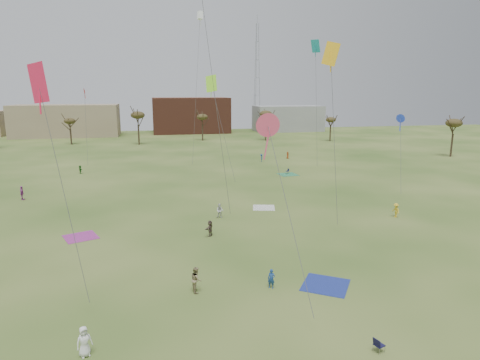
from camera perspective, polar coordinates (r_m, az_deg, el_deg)
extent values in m
plane|color=#2E5119|center=(32.14, 4.53, -14.10)|extent=(260.00, 260.00, 0.00)
imported|color=white|center=(25.62, -20.53, -19.98)|extent=(1.01, 0.87, 1.74)
imported|color=navy|center=(31.36, 4.31, -13.32)|extent=(0.63, 0.56, 1.45)
imported|color=#93845D|center=(30.85, -6.01, -13.37)|extent=(0.74, 0.93, 1.87)
imported|color=brown|center=(41.81, -4.13, -6.60)|extent=(1.21, 1.50, 1.60)
imported|color=yellow|center=(50.97, 20.53, -3.89)|extent=(0.71, 1.11, 1.64)
imported|color=#AC47A2|center=(62.32, -27.67, -1.59)|extent=(0.59, 1.15, 1.87)
imported|color=silver|center=(47.52, -2.77, -4.24)|extent=(0.99, 0.89, 1.66)
imported|color=#256D24|center=(78.21, -21.00, 1.35)|extent=(0.87, 1.40, 1.44)
imported|color=#9E431B|center=(90.05, 6.53, 3.40)|extent=(0.81, 0.87, 1.49)
imported|color=navy|center=(85.48, 2.94, 3.03)|extent=(0.86, 1.14, 1.57)
cube|color=navy|center=(32.61, 11.60, -13.91)|extent=(4.48, 4.48, 0.03)
cube|color=white|center=(51.82, 3.28, -3.81)|extent=(3.23, 3.23, 0.03)
cube|color=#A73393|center=(44.54, -20.95, -7.29)|extent=(3.88, 3.88, 0.03)
cube|color=#34905D|center=(72.72, 6.56, 0.75)|extent=(3.36, 3.36, 0.03)
cube|color=#151437|center=(25.91, 18.50, -20.61)|extent=(0.64, 0.64, 0.04)
cube|color=#151437|center=(25.63, 18.19, -20.37)|extent=(0.29, 0.51, 0.44)
cube|color=#151B3B|center=(73.52, 6.46, 1.21)|extent=(0.59, 0.59, 0.04)
cube|color=#151B3B|center=(73.59, 6.62, 1.39)|extent=(0.22, 0.52, 0.44)
cube|color=#E51A45|center=(28.79, -25.88, 11.87)|extent=(1.21, 1.21, 2.37)
cube|color=#E51A45|center=(28.78, -25.73, 10.22)|extent=(0.08, 0.08, 2.14)
cylinder|color=#4C4C51|center=(28.25, -22.87, -1.95)|extent=(2.32, 2.13, 13.75)
cone|color=#E3476C|center=(27.89, 3.81, 7.52)|extent=(1.61, 0.12, 1.61)
cube|color=#E3476C|center=(27.99, 3.78, 5.43)|extent=(0.08, 0.08, 2.63)
cylinder|color=#4C4C51|center=(26.46, 6.81, -4.99)|extent=(1.48, 5.71, 11.07)
cube|color=yellow|center=(42.96, 12.32, 16.51)|extent=(1.11, 1.11, 2.17)
cube|color=yellow|center=(42.91, 12.27, 15.50)|extent=(0.08, 0.08, 1.95)
cylinder|color=#4C4C51|center=(42.48, 12.77, 5.19)|extent=(0.84, 1.75, 16.79)
cylinder|color=#4C4C51|center=(43.61, -3.60, 12.42)|extent=(3.51, 0.88, 27.10)
cone|color=blue|center=(62.12, 21.12, 7.88)|extent=(1.22, 0.09, 1.22)
cube|color=blue|center=(62.17, 21.06, 7.17)|extent=(0.08, 0.08, 2.00)
cylinder|color=#4C4C51|center=(60.29, 21.13, 3.18)|extent=(1.90, 4.36, 9.61)
cube|color=#8DEA27|center=(63.76, -3.95, 13.03)|extent=(1.24, 1.24, 2.44)
cube|color=#8DEA27|center=(63.75, -3.94, 12.26)|extent=(0.08, 0.08, 2.20)
cylinder|color=#4C4C51|center=(62.46, -2.31, 6.47)|extent=(2.93, 3.70, 14.39)
cone|color=red|center=(83.42, -20.50, 11.36)|extent=(0.93, 0.07, 0.93)
cube|color=red|center=(83.42, -20.47, 10.95)|extent=(0.08, 0.08, 1.53)
cylinder|color=#4C4C51|center=(81.95, -20.29, 6.70)|extent=(0.14, 3.53, 13.34)
cube|color=teal|center=(76.14, 10.29, 17.58)|extent=(1.13, 1.13, 2.21)
cube|color=teal|center=(76.06, 10.27, 17.00)|extent=(0.08, 0.08, 1.99)
cylinder|color=#4C4C51|center=(75.48, 10.41, 9.70)|extent=(0.81, 1.06, 20.84)
cube|color=white|center=(82.81, -5.49, 21.50)|extent=(0.81, 0.81, 1.39)
cube|color=white|center=(82.68, -5.48, 20.95)|extent=(0.08, 0.08, 2.08)
cylinder|color=#4C4C51|center=(78.85, -6.00, 12.14)|extent=(2.60, 5.42, 26.93)
cylinder|color=#3A2B1E|center=(122.18, -22.12, 5.53)|extent=(0.40, 0.40, 4.32)
ellipsoid|color=#473D1E|center=(121.84, -22.28, 7.48)|extent=(3.02, 3.02, 1.58)
cylinder|color=#3A2B1E|center=(116.26, -13.69, 6.05)|extent=(0.40, 0.40, 5.40)
ellipsoid|color=#473D1E|center=(115.87, -13.81, 8.62)|extent=(3.78, 3.78, 1.98)
cylinder|color=#3A2B1E|center=(123.05, -5.15, 6.49)|extent=(0.40, 0.40, 4.68)
ellipsoid|color=#473D1E|center=(122.70, -5.19, 8.59)|extent=(3.28, 3.28, 1.72)
cylinder|color=#3A2B1E|center=(122.54, 3.52, 6.63)|extent=(0.40, 0.40, 5.28)
ellipsoid|color=#473D1E|center=(122.17, 3.55, 9.01)|extent=(3.70, 3.70, 1.94)
cylinder|color=#3A2B1E|center=(123.96, 12.23, 6.19)|extent=(0.40, 0.40, 4.20)
ellipsoid|color=#473D1E|center=(123.63, 12.32, 8.06)|extent=(2.94, 2.94, 1.54)
cylinder|color=#3A2B1E|center=(103.03, 26.97, 4.26)|extent=(0.40, 0.40, 5.04)
ellipsoid|color=#473D1E|center=(102.59, 27.23, 6.95)|extent=(3.53, 3.53, 1.85)
cube|color=#937F60|center=(145.40, -22.60, 7.52)|extent=(32.00, 14.00, 10.00)
cube|color=brown|center=(148.47, -6.77, 8.81)|extent=(26.00, 16.00, 12.00)
cube|color=gray|center=(153.75, 6.56, 8.36)|extent=(24.00, 12.00, 9.00)
cylinder|color=#9EA3A8|center=(157.68, 2.63, 13.79)|extent=(0.16, 0.16, 38.00)
cylinder|color=#9EA3A8|center=(158.10, 2.07, 13.79)|extent=(0.16, 0.16, 38.00)
cylinder|color=#9EA3A8|center=(156.59, 2.21, 13.81)|extent=(0.16, 0.16, 38.00)
cylinder|color=#9EA3A8|center=(159.41, 2.37, 21.18)|extent=(0.10, 0.10, 3.00)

